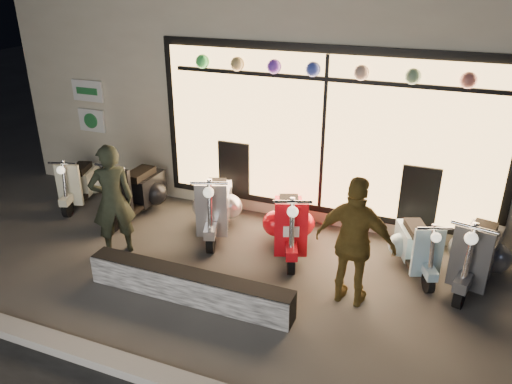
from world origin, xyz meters
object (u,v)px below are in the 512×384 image
scooter_silver (216,204)px  graffiti_barrier (189,286)px  woman (355,243)px  man (112,200)px  scooter_red (289,222)px

scooter_silver → graffiti_barrier: bearing=-94.0°
scooter_silver → woman: (2.43, -1.14, 0.42)m
graffiti_barrier → man: (-1.56, 0.65, 0.64)m
graffiti_barrier → scooter_silver: 1.95m
graffiti_barrier → scooter_red: 1.91m
scooter_silver → man: size_ratio=0.88×
man → scooter_silver: bearing=-174.7°
graffiti_barrier → man: size_ratio=1.65×
scooter_red → man: (-2.30, -1.10, 0.43)m
graffiti_barrier → woman: (1.90, 0.73, 0.64)m
graffiti_barrier → woman: 2.14m
scooter_silver → woman: bearing=-44.9°
graffiti_barrier → scooter_silver: size_ratio=1.88×
man → woman: bearing=137.0°
scooter_silver → man: bearing=-150.3°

